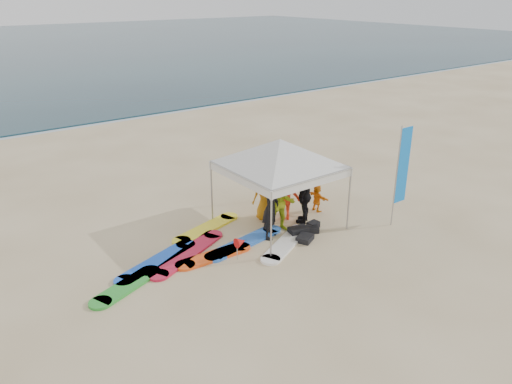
{
  "coord_description": "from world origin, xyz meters",
  "views": [
    {
      "loc": [
        -8.34,
        -8.29,
        6.76
      ],
      "look_at": [
        -0.19,
        2.6,
        1.2
      ],
      "focal_mm": 35.0,
      "sensor_mm": 36.0,
      "label": 1
    }
  ],
  "objects": [
    {
      "name": "marker_pennant",
      "position": [
        -1.6,
        1.4,
        0.49
      ],
      "size": [
        0.28,
        0.28,
        0.64
      ],
      "color": "#A5A5A8",
      "rests_on": "ground"
    },
    {
      "name": "person_black_b",
      "position": [
        1.29,
        2.1,
        0.89
      ],
      "size": [
        1.1,
        0.96,
        1.78
      ],
      "primitive_type": "imported",
      "rotation": [
        0.0,
        0.0,
        3.77
      ],
      "color": "black",
      "rests_on": "ground"
    },
    {
      "name": "person_black_a",
      "position": [
        -0.19,
        1.9,
        0.94
      ],
      "size": [
        0.81,
        0.77,
        1.87
      ],
      "primitive_type": "imported",
      "rotation": [
        0.0,
        0.0,
        0.66
      ],
      "color": "black",
      "rests_on": "ground"
    },
    {
      "name": "person_orange_a",
      "position": [
        0.96,
        2.62,
        0.8
      ],
      "size": [
        1.18,
        1.08,
        1.6
      ],
      "primitive_type": "imported",
      "rotation": [
        0.0,
        0.0,
        2.52
      ],
      "color": "#FA3416",
      "rests_on": "ground"
    },
    {
      "name": "person_orange_b",
      "position": [
        0.49,
        3.05,
        0.8
      ],
      "size": [
        0.85,
        0.62,
        1.6
      ],
      "primitive_type": "imported",
      "rotation": [
        0.0,
        0.0,
        2.98
      ],
      "color": "#C77911",
      "rests_on": "ground"
    },
    {
      "name": "gear_pile",
      "position": [
        0.73,
        1.42,
        0.1
      ],
      "size": [
        1.27,
        0.96,
        0.22
      ],
      "color": "black",
      "rests_on": "ground"
    },
    {
      "name": "surfboard_spread",
      "position": [
        -2.17,
        2.24,
        0.04
      ],
      "size": [
        6.42,
        3.42,
        0.07
      ],
      "color": "#FA5115",
      "rests_on": "ground"
    },
    {
      "name": "shoreline_foam",
      "position": [
        0.0,
        18.2,
        0.0
      ],
      "size": [
        160.0,
        1.2,
        0.01
      ],
      "primitive_type": "cube",
      "color": "silver",
      "rests_on": "ground"
    },
    {
      "name": "person_seated",
      "position": [
        2.19,
        2.46,
        0.46
      ],
      "size": [
        0.28,
        0.85,
        0.91
      ],
      "primitive_type": "imported",
      "rotation": [
        0.0,
        0.0,
        1.55
      ],
      "color": "orange",
      "rests_on": "ground"
    },
    {
      "name": "feather_flag",
      "position": [
        3.53,
        0.31,
        1.84
      ],
      "size": [
        0.53,
        0.04,
        3.14
      ],
      "color": "#A5A5A8",
      "rests_on": "ground"
    },
    {
      "name": "person_yellow",
      "position": [
        0.33,
        2.08,
        0.88
      ],
      "size": [
        1.08,
        1.04,
        1.76
      ],
      "primitive_type": "imported",
      "rotation": [
        0.0,
        0.0,
        -0.61
      ],
      "color": "#AABF1B",
      "rests_on": "ground"
    },
    {
      "name": "canopy_tent",
      "position": [
        0.52,
        2.39,
        2.73
      ],
      "size": [
        4.16,
        4.16,
        3.14
      ],
      "color": "#A5A5A8",
      "rests_on": "ground"
    },
    {
      "name": "ground",
      "position": [
        0.0,
        0.0,
        0.0
      ],
      "size": [
        120.0,
        120.0,
        0.0
      ],
      "primitive_type": "plane",
      "color": "beige",
      "rests_on": "ground"
    }
  ]
}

